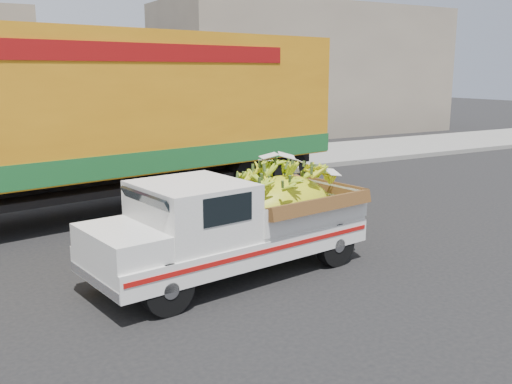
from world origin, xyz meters
TOP-DOWN VIEW (x-y plane):
  - ground at (0.00, 0.00)m, footprint 100.00×100.00m
  - curb at (0.00, 6.99)m, footprint 60.00×0.25m
  - sidewalk at (0.00, 9.09)m, footprint 60.00×4.00m
  - building_right at (14.00, 15.99)m, footprint 14.00×6.00m
  - pickup_truck at (1.74, -0.11)m, footprint 4.44×2.15m
  - semi_trailer at (0.59, 4.55)m, footprint 12.08×4.53m

SIDE VIEW (x-z plane):
  - ground at x=0.00m, z-range 0.00..0.00m
  - sidewalk at x=0.00m, z-range 0.00..0.14m
  - curb at x=0.00m, z-range 0.00..0.15m
  - pickup_truck at x=1.74m, z-range 0.06..1.55m
  - semi_trailer at x=0.59m, z-range 0.22..4.02m
  - building_right at x=14.00m, z-range 0.00..6.00m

